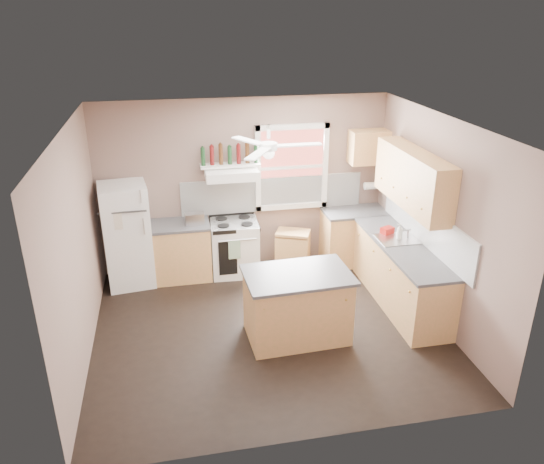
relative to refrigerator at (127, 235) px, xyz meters
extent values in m
plane|color=black|center=(1.83, -1.66, -0.79)|extent=(4.50, 4.50, 0.00)
plane|color=white|center=(1.83, -1.66, 1.91)|extent=(4.50, 4.50, 0.00)
cube|color=#775E53|center=(1.83, 0.36, 0.56)|extent=(4.50, 0.05, 2.70)
cube|color=#775E53|center=(4.10, -1.66, 0.56)|extent=(0.05, 4.00, 2.70)
cube|color=#775E53|center=(-0.45, -1.66, 0.56)|extent=(0.05, 4.00, 2.70)
cube|color=white|center=(2.28, 0.33, 0.39)|extent=(2.90, 0.03, 0.55)
cube|color=white|center=(4.06, -1.36, 0.39)|extent=(0.03, 2.60, 0.55)
cube|color=maroon|center=(2.58, 0.32, 0.81)|extent=(1.00, 0.02, 1.20)
cube|color=white|center=(2.58, 0.30, 0.81)|extent=(1.16, 0.07, 1.36)
cube|color=white|center=(0.00, 0.00, 0.00)|extent=(0.74, 0.73, 1.58)
cube|color=tan|center=(0.77, 0.04, -0.36)|extent=(0.90, 0.60, 0.86)
cube|color=#404042|center=(0.77, 0.04, 0.09)|extent=(0.92, 0.62, 0.04)
cube|color=silver|center=(1.00, -0.04, 0.20)|extent=(0.29, 0.18, 0.18)
cube|color=white|center=(1.61, 0.04, -0.36)|extent=(0.75, 0.68, 0.86)
cube|color=white|center=(1.60, 0.09, 0.83)|extent=(0.78, 0.50, 0.14)
cube|color=white|center=(1.60, 0.21, 0.93)|extent=(0.90, 0.26, 0.03)
cube|color=tan|center=(2.56, 0.09, -0.52)|extent=(0.63, 0.53, 0.53)
cube|color=tan|center=(3.58, 0.04, -0.36)|extent=(1.00, 0.60, 0.86)
cube|color=tan|center=(3.78, -1.36, -0.36)|extent=(0.60, 2.20, 0.86)
cube|color=#404042|center=(3.58, 0.04, 0.09)|extent=(1.02, 0.62, 0.04)
cube|color=#404042|center=(3.77, -1.36, 0.09)|extent=(0.62, 2.22, 0.04)
cube|color=silver|center=(3.77, -1.16, 0.11)|extent=(0.55, 0.45, 0.03)
cylinder|color=silver|center=(3.93, -1.16, 0.18)|extent=(0.03, 0.03, 0.14)
cube|color=tan|center=(3.91, -1.16, 0.99)|extent=(0.33, 1.80, 0.76)
cube|color=tan|center=(3.78, 0.17, 1.11)|extent=(0.60, 0.33, 0.52)
cylinder|color=white|center=(3.90, 0.20, 0.46)|extent=(0.26, 0.12, 0.12)
cube|color=tan|center=(2.14, -1.90, -0.36)|extent=(1.27, 0.84, 0.86)
cube|color=#404042|center=(2.14, -1.90, 0.09)|extent=(1.35, 0.91, 0.04)
cylinder|color=white|center=(1.83, -1.66, 1.66)|extent=(0.20, 0.20, 0.08)
imported|color=silver|center=(3.79, -1.17, 0.23)|extent=(0.11, 0.11, 0.24)
cube|color=#A3140D|center=(3.70, -0.95, 0.16)|extent=(0.21, 0.18, 0.10)
cylinder|color=#143819|center=(1.20, 0.21, 1.08)|extent=(0.06, 0.06, 0.27)
cylinder|color=#590F0F|center=(1.33, 0.21, 1.09)|extent=(0.06, 0.06, 0.29)
cylinder|color=#3F230F|center=(1.46, 0.21, 1.10)|extent=(0.06, 0.06, 0.31)
cylinder|color=#143819|center=(1.60, 0.21, 1.08)|extent=(0.06, 0.06, 0.27)
cylinder|color=#590F0F|center=(1.73, 0.21, 1.09)|extent=(0.06, 0.06, 0.29)
cylinder|color=#3F230F|center=(1.86, 0.21, 1.10)|extent=(0.06, 0.06, 0.31)
cylinder|color=#143819|center=(2.00, 0.21, 1.08)|extent=(0.06, 0.06, 0.27)
camera|label=1|loc=(0.69, -7.50, 3.14)|focal=35.00mm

